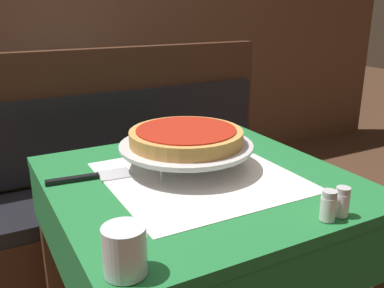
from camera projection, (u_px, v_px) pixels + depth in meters
dining_table_front at (199, 213)px, 1.27m from camera, size 0.83×0.83×0.78m
dining_table_rear at (85, 106)px, 2.52m from camera, size 0.73×0.73×0.79m
booth_bench at (128, 212)px, 2.00m from camera, size 1.54×0.44×1.07m
back_wall_panel at (50, 13)px, 2.75m from camera, size 6.00×0.04×2.40m
pizza_pan_stand at (187, 147)px, 1.29m from camera, size 0.40×0.40×0.08m
deep_dish_pizza at (187, 136)px, 1.28m from camera, size 0.34×0.34×0.05m
pizza_server at (92, 177)px, 1.22m from camera, size 0.24×0.09×0.01m
water_glass_near at (125, 250)px, 0.78m from camera, size 0.08×0.08×0.09m
salt_shaker at (328, 206)px, 0.98m from camera, size 0.04×0.04×0.07m
pepper_shaker at (342, 202)px, 1.00m from camera, size 0.03×0.03×0.07m
condiment_caddy at (89, 80)px, 2.44m from camera, size 0.12×0.12×0.18m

